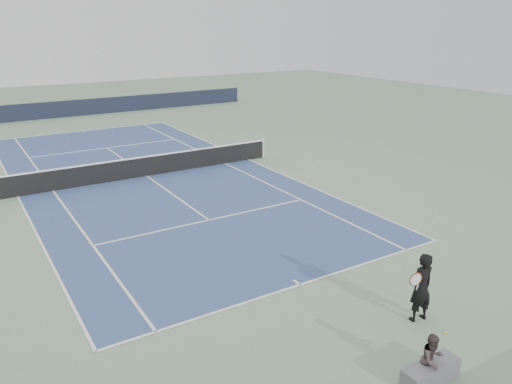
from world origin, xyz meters
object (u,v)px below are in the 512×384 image
tennis_net (146,166)px  tennis_player (421,287)px  tennis_ball (446,333)px  spectator_bench (431,366)px

tennis_net → tennis_player: tennis_player is taller
tennis_net → tennis_player: (1.41, -14.68, 0.36)m
tennis_net → tennis_ball: (1.48, -15.44, -0.47)m
tennis_player → spectator_bench: (-1.52, -1.63, -0.50)m
spectator_bench → tennis_player: bearing=47.0°
tennis_net → tennis_ball: bearing=-84.5°
tennis_net → tennis_player: size_ratio=7.45×
tennis_player → tennis_ball: 1.13m
tennis_net → spectator_bench: (-0.12, -16.32, -0.13)m
tennis_net → tennis_ball: size_ratio=196.16×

